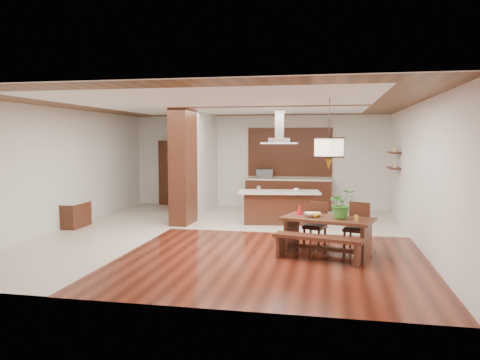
% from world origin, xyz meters
% --- Properties ---
extents(room_shell, '(9.00, 9.04, 2.92)m').
position_xyz_m(room_shell, '(0.00, 0.00, 2.06)').
color(room_shell, '#39120A').
rests_on(room_shell, ground).
extents(tile_hallway, '(2.50, 9.00, 0.01)m').
position_xyz_m(tile_hallway, '(-2.75, 0.00, 0.01)').
color(tile_hallway, beige).
rests_on(tile_hallway, ground).
extents(tile_kitchen, '(5.50, 4.00, 0.01)m').
position_xyz_m(tile_kitchen, '(1.25, 2.50, 0.01)').
color(tile_kitchen, beige).
rests_on(tile_kitchen, ground).
extents(soffit_band, '(8.00, 9.00, 0.02)m').
position_xyz_m(soffit_band, '(0.00, 0.00, 2.88)').
color(soffit_band, '#402210').
rests_on(soffit_band, room_shell).
extents(partition_pier, '(0.45, 1.00, 2.90)m').
position_xyz_m(partition_pier, '(-1.40, 1.20, 1.45)').
color(partition_pier, black).
rests_on(partition_pier, ground).
extents(partition_stub, '(0.18, 2.40, 2.90)m').
position_xyz_m(partition_stub, '(-1.40, 3.30, 1.45)').
color(partition_stub, silver).
rests_on(partition_stub, ground).
extents(hallway_console, '(0.37, 0.88, 0.63)m').
position_xyz_m(hallway_console, '(-3.81, 0.20, 0.32)').
color(hallway_console, black).
rests_on(hallway_console, ground).
extents(hallway_doorway, '(1.10, 0.20, 2.10)m').
position_xyz_m(hallway_doorway, '(-2.70, 4.40, 1.05)').
color(hallway_doorway, black).
rests_on(hallway_doorway, ground).
extents(rear_counter, '(2.60, 0.62, 0.95)m').
position_xyz_m(rear_counter, '(1.00, 4.20, 0.48)').
color(rear_counter, black).
rests_on(rear_counter, ground).
extents(kitchen_window, '(2.60, 0.08, 1.50)m').
position_xyz_m(kitchen_window, '(1.00, 4.46, 1.75)').
color(kitchen_window, '#A96332').
rests_on(kitchen_window, room_shell).
extents(shelf_lower, '(0.26, 0.90, 0.04)m').
position_xyz_m(shelf_lower, '(3.87, 2.60, 1.40)').
color(shelf_lower, black).
rests_on(shelf_lower, room_shell).
extents(shelf_upper, '(0.26, 0.90, 0.04)m').
position_xyz_m(shelf_upper, '(3.87, 2.60, 1.80)').
color(shelf_upper, black).
rests_on(shelf_upper, room_shell).
extents(dining_table, '(1.82, 1.25, 0.69)m').
position_xyz_m(dining_table, '(2.23, -1.29, 0.51)').
color(dining_table, black).
rests_on(dining_table, ground).
extents(dining_bench, '(1.63, 0.78, 0.45)m').
position_xyz_m(dining_bench, '(2.06, -1.87, 0.22)').
color(dining_bench, black).
rests_on(dining_bench, ground).
extents(dining_chair_left, '(0.50, 0.50, 0.88)m').
position_xyz_m(dining_chair_left, '(1.97, -0.69, 0.44)').
color(dining_chair_left, black).
rests_on(dining_chair_left, ground).
extents(dining_chair_right, '(0.53, 0.53, 0.92)m').
position_xyz_m(dining_chair_right, '(2.76, -0.92, 0.46)').
color(dining_chair_right, black).
rests_on(dining_chair_right, ground).
extents(pendant_lantern, '(0.64, 0.64, 1.31)m').
position_xyz_m(pendant_lantern, '(2.23, -1.29, 2.25)').
color(pendant_lantern, beige).
rests_on(pendant_lantern, room_shell).
extents(foliage_plant, '(0.63, 0.59, 0.55)m').
position_xyz_m(foliage_plant, '(2.47, -1.35, 0.96)').
color(foliage_plant, '#327527').
rests_on(foliage_plant, dining_table).
extents(fruit_bowl, '(0.36, 0.36, 0.07)m').
position_xyz_m(fruit_bowl, '(1.94, -1.23, 0.73)').
color(fruit_bowl, beige).
rests_on(fruit_bowl, dining_table).
extents(napkin_cone, '(0.16, 0.16, 0.22)m').
position_xyz_m(napkin_cone, '(1.68, -1.06, 0.80)').
color(napkin_cone, '#9E0B12').
rests_on(napkin_cone, dining_table).
extents(gold_ornament, '(0.08, 0.08, 0.11)m').
position_xyz_m(gold_ornament, '(2.72, -1.58, 0.74)').
color(gold_ornament, gold).
rests_on(gold_ornament, dining_table).
extents(kitchen_island, '(2.13, 1.15, 0.84)m').
position_xyz_m(kitchen_island, '(0.99, 1.67, 0.43)').
color(kitchen_island, black).
rests_on(kitchen_island, ground).
extents(range_hood, '(0.90, 0.55, 0.87)m').
position_xyz_m(range_hood, '(0.99, 1.68, 2.46)').
color(range_hood, silver).
rests_on(range_hood, room_shell).
extents(island_cup, '(0.12, 0.12, 0.09)m').
position_xyz_m(island_cup, '(1.42, 1.58, 0.88)').
color(island_cup, silver).
rests_on(island_cup, kitchen_island).
extents(microwave, '(0.56, 0.44, 0.28)m').
position_xyz_m(microwave, '(0.23, 4.24, 1.09)').
color(microwave, '#BABCC1').
rests_on(microwave, rear_counter).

